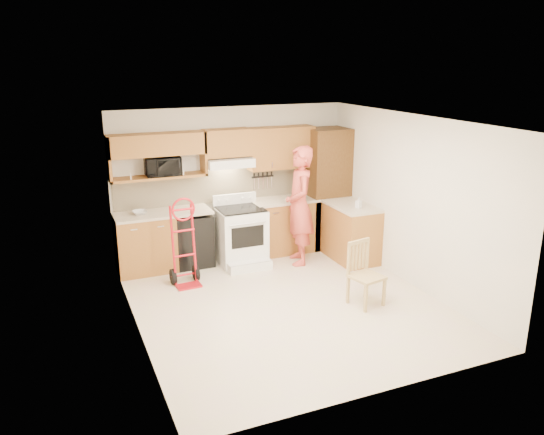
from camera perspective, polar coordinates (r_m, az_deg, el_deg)
floor at (r=7.52m, az=1.50°, el=-9.14°), size 4.00×4.50×0.02m
ceiling at (r=6.82m, az=1.66°, el=10.31°), size 4.00×4.50×0.02m
wall_back at (r=9.11m, az=-4.32°, el=3.82°), size 4.00×0.02×2.50m
wall_front at (r=5.21m, az=11.95°, el=-6.41°), size 4.00×0.02×2.50m
wall_left at (r=6.53m, az=-14.71°, el=-1.85°), size 0.02×4.50×2.50m
wall_right at (r=8.08m, az=14.68°, el=1.67°), size 0.02×4.50×2.50m
backsplash at (r=9.09m, az=-4.26°, el=3.48°), size 3.92×0.03×0.55m
lower_cab_left at (r=8.68m, az=-13.28°, el=-2.73°), size 0.90×0.60×0.90m
dishwasher at (r=8.83m, az=-8.48°, el=-2.30°), size 0.60×0.60×0.85m
lower_cab_right at (r=9.33m, az=1.24°, el=-0.92°), size 1.14×0.60×0.90m
countertop_left at (r=8.59m, az=-11.52°, el=0.47°), size 1.50×0.63×0.04m
countertop_right at (r=9.20m, az=1.25°, el=1.88°), size 1.14×0.63×0.04m
cab_return_right at (r=9.04m, az=8.36°, el=-1.67°), size 0.60×1.00×0.90m
countertop_return at (r=8.91m, az=8.48°, el=1.20°), size 0.63×1.00×0.04m
pantry_tall at (r=9.52m, az=5.78°, el=3.11°), size 0.70×0.60×2.10m
upper_cab_left at (r=8.49m, az=-12.12°, el=7.59°), size 1.50×0.33×0.34m
upper_shelf_mw at (r=8.58m, az=-11.92°, el=4.23°), size 1.50×0.33×0.04m
upper_cab_center at (r=8.78m, az=-4.79°, el=7.92°), size 0.76×0.33×0.44m
upper_cab_right at (r=9.13m, az=0.94°, el=7.42°), size 1.14×0.33×0.70m
range_hood at (r=8.77m, az=-4.61°, el=5.86°), size 0.76×0.46×0.14m
knife_strip at (r=9.24m, az=-0.97°, el=3.99°), size 0.40×0.05×0.29m
microwave at (r=8.56m, az=-11.52°, el=5.37°), size 0.53×0.36×0.30m
range at (r=8.72m, az=-3.19°, el=-1.50°), size 0.75×0.98×1.10m
person at (r=8.66m, az=2.93°, el=1.25°), size 0.61×0.79×1.93m
hand_truck at (r=7.98m, az=-9.20°, el=-3.04°), size 0.49×0.46×1.21m
dining_chair at (r=7.42m, az=10.02°, el=-5.96°), size 0.48×0.51×0.89m
soap_bottle at (r=8.72m, az=9.18°, el=1.58°), size 0.11×0.11×0.18m
bowl at (r=8.52m, az=-13.84°, el=0.52°), size 0.23×0.23×0.06m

